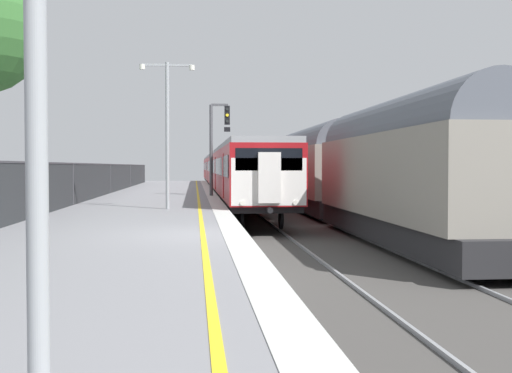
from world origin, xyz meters
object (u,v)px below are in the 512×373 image
object	(u,v)px
platform_lamp_mid	(167,122)
signal_gantry	(216,138)
commuter_train_at_platform	(226,170)
freight_train_adjacent_track	(294,166)

from	to	relation	value
platform_lamp_mid	signal_gantry	bearing A→B (deg)	78.38
commuter_train_at_platform	freight_train_adjacent_track	bearing A→B (deg)	-71.13
freight_train_adjacent_track	signal_gantry	world-z (taller)	signal_gantry
freight_train_adjacent_track	platform_lamp_mid	world-z (taller)	platform_lamp_mid
signal_gantry	platform_lamp_mid	distance (m)	10.66
freight_train_adjacent_track	signal_gantry	distance (m)	10.07
commuter_train_at_platform	signal_gantry	world-z (taller)	signal_gantry
freight_train_adjacent_track	signal_gantry	size ratio (longest dim) A/B	12.19
platform_lamp_mid	commuter_train_at_platform	bearing A→B (deg)	83.23
commuter_train_at_platform	platform_lamp_mid	distance (m)	30.75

